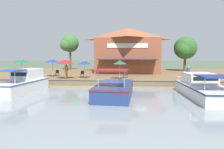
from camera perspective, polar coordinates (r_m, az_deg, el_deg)
The scene contains 20 objects.
ground_plane at distance 22.34m, azimuth -1.13°, elevation -3.56°, with size 220.00×220.00×0.00m, color #4C5B47.
quay_deck at distance 33.18m, azimuth 0.70°, elevation -0.06°, with size 22.00×56.00×0.60m, color brown.
quay_edge_fender at distance 22.34m, azimuth -1.11°, elevation -1.87°, with size 0.20×50.40×0.10m, color #2D2D33.
waterfront_restaurant at distance 35.50m, azimuth 4.41°, elevation 7.12°, with size 11.33×10.87×7.71m.
patio_umbrella_near_quay_edge at distance 24.36m, azimuth 2.24°, elevation 3.47°, with size 1.74×1.74×2.32m.
patio_umbrella_back_row at distance 25.77m, azimuth -7.81°, elevation 3.35°, with size 1.74×1.74×2.23m.
patio_umbrella_mid_patio_right at distance 26.82m, azimuth -24.47°, elevation 3.55°, with size 1.80×1.80×2.49m.
patio_umbrella_mid_patio_left at distance 28.54m, azimuth -16.71°, elevation 3.77°, with size 1.97×1.97×2.44m.
patio_umbrella_by_entrance at distance 25.48m, azimuth -13.27°, elevation 3.61°, with size 2.23×2.23×2.45m.
cafe_chair_mid_patio at distance 25.77m, azimuth 3.90°, elevation 0.06°, with size 0.59×0.59×0.85m.
cafe_chair_facing_river at distance 29.30m, azimuth -15.39°, elevation 0.53°, with size 0.49×0.49×0.85m.
cafe_chair_back_row_seat at distance 29.86m, azimuth -22.75°, elevation 0.39°, with size 0.60×0.60×0.85m.
cafe_chair_beside_entrance at distance 27.27m, azimuth -8.47°, elevation 0.31°, with size 0.50×0.50×0.85m.
person_at_quay_edge at distance 26.17m, azimuth 20.97°, elevation 0.91°, with size 0.45×0.45×1.59m.
person_mid_patio at distance 26.53m, azimuth -12.87°, elevation 1.45°, with size 0.50×0.50×1.75m.
motorboat_outer_channel at distance 20.76m, azimuth -23.31°, elevation -2.23°, with size 7.21×2.81×2.23m.
motorboat_mid_row at distance 18.86m, azimuth 24.02°, elevation -3.39°, with size 8.86×3.04×1.97m.
motorboat_fourth_along at distance 17.36m, azimuth 1.09°, elevation -3.90°, with size 7.57×3.22×2.38m.
tree_upstream_bank at distance 39.17m, azimuth 20.07°, elevation 7.00°, with size 4.35×4.14×6.36m.
tree_behind_restaurant at distance 41.14m, azimuth -12.15°, elevation 8.52°, with size 3.67×3.50×7.04m.
Camera 1 is at (21.96, 2.13, 3.52)m, focal length 32.00 mm.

